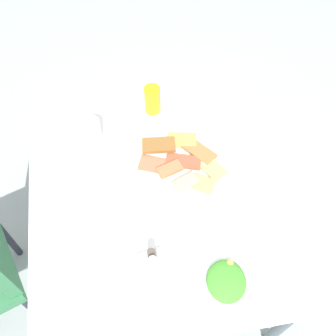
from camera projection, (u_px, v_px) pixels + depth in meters
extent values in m
plane|color=#A1A8A7|center=(161.00, 251.00, 2.10)|extent=(6.00, 6.00, 0.00)
cube|color=white|center=(159.00, 180.00, 1.50)|extent=(1.13, 0.94, 0.02)
cylinder|color=#445056|center=(285.00, 322.00, 1.57)|extent=(0.04, 0.04, 0.70)
cylinder|color=#445056|center=(221.00, 123.00, 2.11)|extent=(0.04, 0.04, 0.70)
cylinder|color=#445056|center=(64.00, 145.00, 2.03)|extent=(0.04, 0.04, 0.70)
cylinder|color=#272633|center=(8.00, 239.00, 1.94)|extent=(0.03, 0.03, 0.36)
cylinder|color=#272633|center=(34.00, 310.00, 1.76)|extent=(0.03, 0.03, 0.36)
cylinder|color=white|center=(182.00, 162.00, 1.52)|extent=(0.34, 0.34, 0.01)
cube|color=#C36A43|center=(170.00, 169.00, 1.47)|extent=(0.07, 0.10, 0.01)
cube|color=#CC4E34|center=(183.00, 162.00, 1.50)|extent=(0.09, 0.14, 0.01)
cube|color=#D06546|center=(154.00, 165.00, 1.50)|extent=(0.10, 0.13, 0.01)
cube|color=brown|center=(159.00, 145.00, 1.52)|extent=(0.08, 0.13, 0.01)
cube|color=#F0BE7E|center=(186.00, 183.00, 1.44)|extent=(0.08, 0.10, 0.01)
cube|color=tan|center=(210.00, 167.00, 1.49)|extent=(0.14, 0.12, 0.01)
cube|color=#9E6C3D|center=(199.00, 151.00, 1.53)|extent=(0.14, 0.13, 0.01)
cube|color=gold|center=(182.00, 140.00, 1.56)|extent=(0.08, 0.12, 0.01)
cube|color=tan|center=(201.00, 183.00, 1.46)|extent=(0.11, 0.12, 0.01)
cylinder|color=white|center=(226.00, 283.00, 1.27)|extent=(0.20, 0.20, 0.01)
ellipsoid|color=green|center=(226.00, 281.00, 1.26)|extent=(0.16, 0.14, 0.04)
sphere|color=#E1E44B|center=(230.00, 264.00, 1.28)|extent=(0.03, 0.03, 0.03)
cylinder|color=orange|center=(152.00, 100.00, 1.62)|extent=(0.07, 0.07, 0.12)
cylinder|color=silver|center=(92.00, 131.00, 1.54)|extent=(0.07, 0.07, 0.10)
cube|color=white|center=(178.00, 87.00, 1.73)|extent=(0.13, 0.13, 0.00)
cube|color=silver|center=(182.00, 86.00, 1.73)|extent=(0.19, 0.08, 0.00)
cube|color=silver|center=(173.00, 87.00, 1.73)|extent=(0.18, 0.08, 0.00)
cube|color=#B2B2B7|center=(153.00, 263.00, 1.30)|extent=(0.10, 0.10, 0.01)
cylinder|color=white|center=(153.00, 264.00, 1.26)|extent=(0.03, 0.03, 0.07)
cylinder|color=brown|center=(151.00, 255.00, 1.28)|extent=(0.03, 0.03, 0.06)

